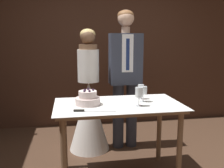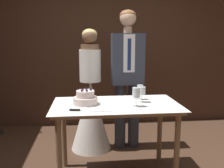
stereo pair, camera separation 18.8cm
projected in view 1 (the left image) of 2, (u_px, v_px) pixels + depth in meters
name	position (u px, v px, depth m)	size (l,w,h in m)	color
wall_back	(103.00, 41.00, 4.30)	(5.07, 0.12, 2.92)	#472B1E
cake_table	(118.00, 114.00, 2.63)	(1.32, 0.75, 0.82)	#8E6B4C
tiered_cake	(88.00, 99.00, 2.56)	(0.26, 0.26, 0.17)	beige
cake_knife	(86.00, 111.00, 2.33)	(0.40, 0.08, 0.02)	silver
wine_glass_near	(139.00, 93.00, 2.50)	(0.08, 0.08, 0.19)	silver
wine_glass_middle	(143.00, 91.00, 2.67)	(0.08, 0.08, 0.17)	silver
wine_glass_far	(141.00, 89.00, 2.80)	(0.07, 0.07, 0.17)	silver
bride	(89.00, 107.00, 3.34)	(0.54, 0.54, 1.62)	white
groom	(125.00, 72.00, 3.34)	(0.42, 0.25, 1.86)	#333847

